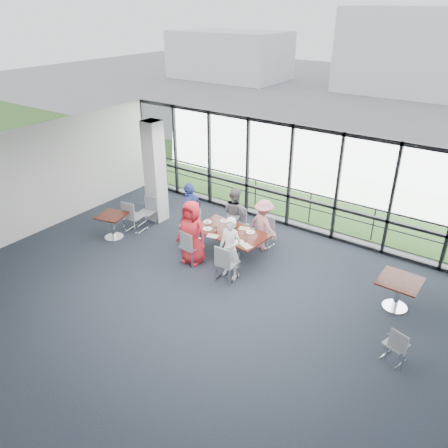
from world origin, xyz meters
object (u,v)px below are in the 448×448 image
Objects in this scene: structural_column at (155,172)px; side_table_right at (399,284)px; main_table at (230,235)px; diner_far_left at (235,213)px; chair_spare_la at (135,216)px; diner_near_right at (230,248)px; diner_near_left at (192,233)px; chair_spare_lb at (146,212)px; chair_main_nl at (191,246)px; chair_main_end at (190,225)px; chair_main_nr at (227,263)px; side_table_left at (112,219)px; diner_far_right at (263,225)px; chair_main_fl at (239,225)px; chair_spare_r at (396,344)px; chair_main_fr at (266,233)px; diner_end at (190,213)px.

structural_column reaches higher than side_table_right.
main_table is 1.06m from diner_far_left.
diner_far_left is 3.07m from chair_spare_la.
diner_far_left is (-4.89, 0.67, 0.15)m from side_table_right.
diner_far_left is 1.62× the size of chair_spare_la.
main_table is at bearing 121.99° from diner_near_right.
diner_near_right is at bearing -4.93° from diner_near_left.
structural_column reaches higher than chair_spare_lb.
chair_main_nl is 1.22m from chair_main_end.
chair_main_nr is at bearing 2.14° from chair_main_nl.
chair_main_end is 0.98× the size of chair_spare_la.
chair_main_end is (1.95, 1.20, -0.13)m from side_table_left.
side_table_right is at bearing 96.19° from chair_main_end.
side_table_right is 4.94m from diner_far_left.
main_table is 3.23m from chair_spare_la.
side_table_right is (7.60, -0.27, -0.96)m from structural_column.
chair_spare_lb is (-3.15, -0.02, -0.17)m from main_table.
chair_spare_la is (-3.74, -1.30, -0.26)m from diner_far_right.
chair_main_nr is 2.18m from chair_main_fl.
diner_far_right reaches higher than main_table.
chair_spare_r is at bearing -1.94° from side_table_left.
chair_main_nl is 2.62m from chair_spare_lb.
chair_spare_lb is 1.14× the size of chair_spare_r.
chair_main_nr is at bearing -54.77° from main_table.
chair_spare_la is at bearing -174.51° from side_table_right.
main_table is 1.18m from chair_main_fr.
side_table_right is 0.94× the size of chair_spare_la.
diner_near_right is (3.99, 0.31, 0.21)m from side_table_left.
chair_spare_r is (5.21, -2.39, -0.05)m from chair_main_fl.
chair_spare_lb is at bearing 168.21° from chair_main_nl.
diner_end is (-1.96, -0.79, 0.15)m from diner_far_right.
chair_main_fr is at bearing 167.48° from chair_spare_r.
diner_far_right is at bearing 101.33° from chair_main_fr.
chair_main_end is at bearing 38.91° from diner_far_right.
diner_near_right is at bearing -163.70° from side_table_right.
diner_far_left is at bearing 118.42° from diner_near_right.
chair_main_fr is 0.90× the size of chair_spare_lb.
chair_main_fl is at bearing -153.94° from diner_far_left.
diner_near_right reaches higher than chair_spare_lb.
diner_far_left is 1.30m from diner_end.
diner_near_left is (-5.05, -1.12, 0.25)m from side_table_right.
diner_far_right is 1.57× the size of chair_main_end.
main_table is 1.15× the size of diner_end.
diner_near_right reaches higher than chair_main_nr.
diner_far_right reaches higher than chair_main_fl.
chair_main_fr is at bearing -155.19° from diner_far_left.
chair_main_nr is at bearing -168.62° from chair_spare_r.
diner_end reaches higher than chair_main_fr.
diner_far_right is at bearing 4.61° from structural_column.
diner_far_left is at bearing 8.32° from structural_column.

